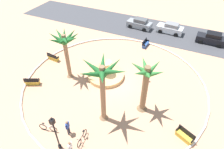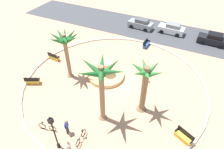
# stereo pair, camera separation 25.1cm
# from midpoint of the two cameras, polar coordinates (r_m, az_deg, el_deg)

# --- Properties ---
(ground_plane) EXTENTS (80.00, 80.00, 0.00)m
(ground_plane) POSITION_cam_midpoint_polar(r_m,az_deg,el_deg) (22.41, 1.09, -2.53)
(ground_plane) COLOR tan
(plaza_curb) EXTENTS (20.26, 20.26, 0.20)m
(plaza_curb) POSITION_cam_midpoint_polar(r_m,az_deg,el_deg) (22.34, 1.09, -2.34)
(plaza_curb) COLOR silver
(plaza_curb) RESTS_ON ground
(street_asphalt) EXTENTS (48.00, 8.00, 0.03)m
(street_asphalt) POSITION_cam_midpoint_polar(r_m,az_deg,el_deg) (33.95, 11.82, 12.50)
(street_asphalt) COLOR #424247
(street_asphalt) RESTS_ON ground
(fountain) EXTENTS (4.19, 4.19, 2.17)m
(fountain) POSITION_cam_midpoint_polar(r_m,az_deg,el_deg) (23.06, -1.43, -0.06)
(fountain) COLOR tan
(fountain) RESTS_ON ground
(palm_tree_near_fountain) EXTENTS (3.14, 3.06, 5.43)m
(palm_tree_near_fountain) POSITION_cam_midpoint_polar(r_m,az_deg,el_deg) (17.41, 9.91, -1.88)
(palm_tree_near_fountain) COLOR brown
(palm_tree_near_fountain) RESTS_ON ground
(palm_tree_by_curb) EXTENTS (3.99, 3.80, 6.34)m
(palm_tree_by_curb) POSITION_cam_midpoint_polar(r_m,az_deg,el_deg) (15.69, -2.57, -1.52)
(palm_tree_by_curb) COLOR #8E6B4C
(palm_tree_by_curb) RESTS_ON ground
(palm_tree_mid_plaza) EXTENTS (3.49, 3.49, 5.72)m
(palm_tree_mid_plaza) POSITION_cam_midpoint_polar(r_m,az_deg,el_deg) (21.37, -13.03, 8.74)
(palm_tree_mid_plaza) COLOR #8E6B4C
(palm_tree_mid_plaza) RESTS_ON ground
(bench_east) EXTENTS (1.66, 1.14, 1.00)m
(bench_east) POSITION_cam_midpoint_polar(r_m,az_deg,el_deg) (18.51, 20.30, -16.59)
(bench_east) COLOR gold
(bench_east) RESTS_ON ground
(bench_west) EXTENTS (1.66, 1.15, 1.00)m
(bench_west) POSITION_cam_midpoint_polar(r_m,az_deg,el_deg) (23.82, -21.66, -1.81)
(bench_west) COLOR gold
(bench_west) RESTS_ON ground
(bench_north) EXTENTS (1.64, 0.63, 1.00)m
(bench_north) POSITION_cam_midpoint_polar(r_m,az_deg,el_deg) (26.91, -16.16, 4.80)
(bench_north) COLOR gold
(bench_north) RESTS_ON ground
(bench_southeast) EXTENTS (0.62, 1.63, 1.00)m
(bench_southeast) POSITION_cam_midpoint_polar(r_m,az_deg,el_deg) (28.98, 10.08, 8.51)
(bench_southeast) COLOR #335BA8
(bench_southeast) RESTS_ON ground
(lamppost) EXTENTS (0.32, 0.32, 3.82)m
(lamppost) POSITION_cam_midpoint_polar(r_m,az_deg,el_deg) (16.10, -16.02, -15.32)
(lamppost) COLOR black
(lamppost) RESTS_ON ground
(bicycle_red_frame) EXTENTS (0.44, 1.72, 0.94)m
(bicycle_red_frame) POSITION_cam_midpoint_polar(r_m,az_deg,el_deg) (17.58, -8.57, -17.53)
(bicycle_red_frame) COLOR black
(bicycle_red_frame) RESTS_ON ground
(bicycle_by_lamppost) EXTENTS (1.69, 0.52, 0.94)m
(bicycle_by_lamppost) POSITION_cam_midpoint_polar(r_m,az_deg,el_deg) (18.83, -17.82, -14.22)
(bicycle_by_lamppost) COLOR black
(bicycle_by_lamppost) RESTS_ON ground
(person_cyclist_helmet) EXTENTS (0.26, 0.52, 1.69)m
(person_cyclist_helmet) POSITION_cam_midpoint_polar(r_m,az_deg,el_deg) (16.60, -11.88, -19.80)
(person_cyclist_helmet) COLOR #33333D
(person_cyclist_helmet) RESTS_ON ground
(person_cyclist_photo) EXTENTS (0.22, 0.53, 1.69)m
(person_cyclist_photo) POSITION_cam_midpoint_polar(r_m,az_deg,el_deg) (17.72, -12.54, -14.42)
(person_cyclist_photo) COLOR #33333D
(person_cyclist_photo) RESTS_ON ground
(person_pedestrian_stroll) EXTENTS (0.51, 0.29, 1.66)m
(person_pedestrian_stroll) POSITION_cam_midpoint_polar(r_m,az_deg,el_deg) (22.45, 9.95, -0.00)
(person_pedestrian_stroll) COLOR #33333D
(person_pedestrian_stroll) RESTS_ON ground
(parked_car_leftmost) EXTENTS (4.12, 2.15, 1.67)m
(parked_car_leftmost) POSITION_cam_midpoint_polar(r_m,az_deg,el_deg) (33.85, 8.54, 14.27)
(parked_car_leftmost) COLOR gray
(parked_car_leftmost) RESTS_ON ground
(parked_car_second) EXTENTS (4.07, 2.05, 1.67)m
(parked_car_second) POSITION_cam_midpoint_polar(r_m,az_deg,el_deg) (33.29, 16.99, 12.52)
(parked_car_second) COLOR silver
(parked_car_second) RESTS_ON ground
(parked_car_third) EXTENTS (4.05, 2.02, 1.67)m
(parked_car_third) POSITION_cam_midpoint_polar(r_m,az_deg,el_deg) (32.50, 27.27, 9.04)
(parked_car_third) COLOR black
(parked_car_third) RESTS_ON ground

